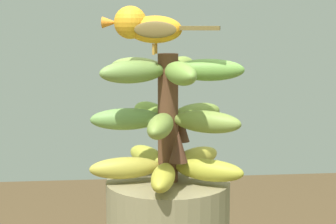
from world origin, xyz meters
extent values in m
cylinder|color=brown|center=(0.00, 0.00, 1.26)|extent=(0.04, 0.04, 0.25)
ellipsoid|color=gold|center=(-0.08, 0.02, 1.17)|extent=(0.14, 0.07, 0.04)
ellipsoid|color=gold|center=(-0.04, -0.08, 1.17)|extent=(0.11, 0.14, 0.04)
ellipsoid|color=#AAA135|center=(0.06, -0.06, 1.17)|extent=(0.13, 0.13, 0.04)
ellipsoid|color=gold|center=(0.08, 0.04, 1.17)|extent=(0.14, 0.10, 0.04)
ellipsoid|color=gold|center=(-0.01, 0.09, 1.17)|extent=(0.06, 0.14, 0.04)
ellipsoid|color=olive|center=(0.05, -0.06, 1.26)|extent=(0.12, 0.13, 0.04)
ellipsoid|color=olive|center=(0.08, 0.03, 1.26)|extent=(0.15, 0.09, 0.04)
ellipsoid|color=#6C974B|center=(0.00, 0.08, 1.26)|extent=(0.05, 0.14, 0.04)
ellipsoid|color=olive|center=(-0.08, 0.02, 1.26)|extent=(0.15, 0.08, 0.04)
ellipsoid|color=olive|center=(-0.05, -0.07, 1.26)|extent=(0.11, 0.14, 0.04)
ellipsoid|color=olive|center=(-0.04, 0.07, 1.36)|extent=(0.10, 0.14, 0.04)
ellipsoid|color=olive|center=(-0.08, -0.01, 1.36)|extent=(0.14, 0.07, 0.04)
ellipsoid|color=#6EA244|center=(-0.01, -0.08, 1.36)|extent=(0.06, 0.14, 0.04)
ellipsoid|color=olive|center=(0.07, -0.03, 1.36)|extent=(0.14, 0.10, 0.04)
ellipsoid|color=#7F9948|center=(0.05, 0.06, 1.36)|extent=(0.13, 0.13, 0.04)
cone|color=#4C2D1E|center=(0.04, -0.03, 1.24)|extent=(0.04, 0.04, 0.06)
cone|color=#4C2D1E|center=(-0.04, -0.02, 1.21)|extent=(0.04, 0.04, 0.06)
cylinder|color=#C68933|center=(0.00, 0.02, 1.40)|extent=(0.01, 0.00, 0.02)
cylinder|color=#C68933|center=(-0.03, 0.03, 1.40)|extent=(0.01, 0.00, 0.02)
ellipsoid|color=orange|center=(-0.02, 0.03, 1.44)|extent=(0.08, 0.11, 0.05)
ellipsoid|color=brown|center=(0.00, 0.02, 1.44)|extent=(0.03, 0.08, 0.03)
ellipsoid|color=brown|center=(-0.05, 0.03, 1.44)|extent=(0.03, 0.08, 0.03)
cube|color=brown|center=(-0.04, -0.06, 1.44)|extent=(0.05, 0.08, 0.01)
sphere|color=orange|center=(-0.01, 0.07, 1.45)|extent=(0.06, 0.06, 0.06)
sphere|color=black|center=(-0.03, 0.09, 1.45)|extent=(0.01, 0.01, 0.01)
cone|color=orange|center=(0.00, 0.11, 1.45)|extent=(0.03, 0.03, 0.02)
camera|label=1|loc=(-1.08, 0.11, 1.45)|focal=60.26mm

